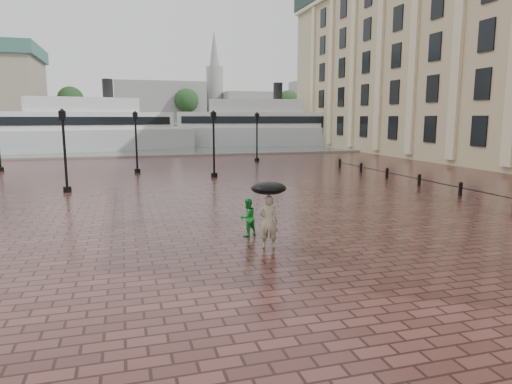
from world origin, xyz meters
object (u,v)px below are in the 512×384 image
adult_pedestrian (268,222)px  ferry_far (255,127)px  street_lamps (142,142)px  child_pedestrian (248,217)px  ferry_near (83,129)px

adult_pedestrian → ferry_far: 52.70m
ferry_far → street_lamps: bearing=-108.6°
child_pedestrian → ferry_far: (14.50, 49.13, 2.03)m
adult_pedestrian → child_pedestrian: 1.60m
adult_pedestrian → ferry_near: (-8.89, 47.09, 1.79)m
ferry_near → street_lamps: bearing=-91.0°
street_lamps → ferry_near: 26.71m
child_pedestrian → ferry_near: bearing=-103.3°
adult_pedestrian → ferry_near: size_ratio=0.06×
ferry_near → ferry_far: ferry_far is taller
street_lamps → ferry_far: bearing=59.9°
ferry_near → child_pedestrian: bearing=-93.2°
street_lamps → ferry_far: size_ratio=0.76×
street_lamps → ferry_far: (17.18, 29.64, 0.36)m
ferry_near → ferry_far: size_ratio=0.98×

